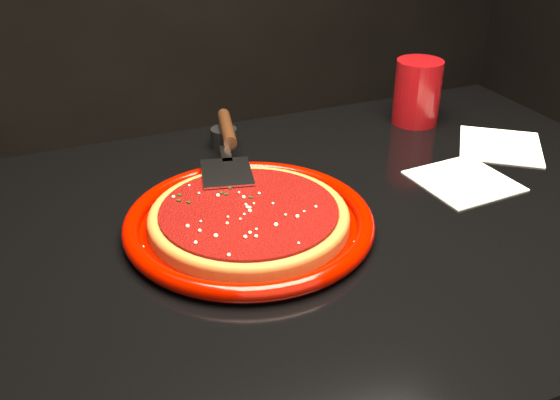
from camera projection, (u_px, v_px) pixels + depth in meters
The scene contains 12 objects.
table at pixel (314, 400), 1.10m from camera, with size 1.20×0.80×0.75m, color black.
plate at pixel (249, 222), 0.88m from camera, with size 0.36×0.36×0.03m, color #740600.
pizza_crust at pixel (249, 219), 0.88m from camera, with size 0.28×0.28×0.01m, color brown.
pizza_crust_rim at pixel (249, 215), 0.88m from camera, with size 0.28×0.28×0.02m, color brown.
pizza_sauce at pixel (249, 212), 0.88m from camera, with size 0.25×0.25×0.01m, color #6D0B08.
parmesan_dusting at pixel (249, 207), 0.87m from camera, with size 0.24×0.24×0.01m, color beige, non-canonical shape.
basil_flecks at pixel (249, 208), 0.87m from camera, with size 0.22×0.22×0.00m, color black, non-canonical shape.
pizza_server at pixel (228, 146), 1.03m from camera, with size 0.09×0.33×0.02m, color silver, non-canonical shape.
cup at pixel (417, 92), 1.21m from camera, with size 0.09×0.09×0.13m, color maroon.
napkin_a at pixel (464, 181), 1.02m from camera, with size 0.14×0.14×0.00m, color white.
napkin_b at pixel (500, 146), 1.14m from camera, with size 0.14×0.15×0.00m, color white.
ramekin at pixel (224, 138), 1.13m from camera, with size 0.05×0.05×0.04m, color black.
Camera 1 is at (-0.36, -0.70, 1.22)m, focal length 40.00 mm.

